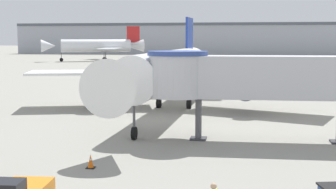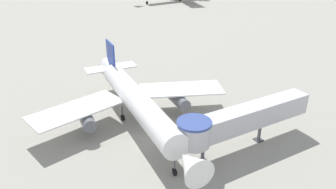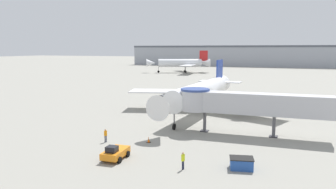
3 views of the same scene
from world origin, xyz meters
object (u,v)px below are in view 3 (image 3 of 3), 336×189
(main_airplane, at_px, (201,92))
(jet_bridge, at_px, (242,103))
(service_container_blue, at_px, (241,163))
(traffic_cone_apron_front, at_px, (112,153))
(ground_crew_marshaller, at_px, (106,135))
(pushback_tug_orange, at_px, (115,153))
(background_jet_red_tail, at_px, (181,63))
(ground_crew_wing_walker, at_px, (183,159))
(traffic_cone_near_nose, at_px, (149,140))

(main_airplane, bearing_deg, jet_bridge, -49.92)
(service_container_blue, xyz_separation_m, traffic_cone_apron_front, (-13.80, -1.21, -0.25))
(service_container_blue, relative_size, ground_crew_marshaller, 1.54)
(pushback_tug_orange, relative_size, background_jet_red_tail, 0.12)
(ground_crew_wing_walker, distance_m, background_jet_red_tail, 129.90)
(main_airplane, xyz_separation_m, ground_crew_marshaller, (-6.25, -21.64, -2.97))
(pushback_tug_orange, bearing_deg, service_container_blue, 5.03)
(pushback_tug_orange, height_order, ground_crew_wing_walker, ground_crew_wing_walker)
(traffic_cone_apron_front, relative_size, ground_crew_wing_walker, 0.38)
(background_jet_red_tail, bearing_deg, service_container_blue, -2.24)
(main_airplane, relative_size, background_jet_red_tail, 1.03)
(jet_bridge, bearing_deg, ground_crew_marshaller, -148.87)
(traffic_cone_near_nose, bearing_deg, ground_crew_wing_walker, -45.71)
(jet_bridge, height_order, ground_crew_marshaller, jet_bridge)
(traffic_cone_near_nose, xyz_separation_m, ground_crew_wing_walker, (6.97, -7.15, 0.66))
(main_airplane, bearing_deg, ground_crew_marshaller, -103.92)
(jet_bridge, xyz_separation_m, background_jet_red_tail, (-46.06, 107.14, 0.34))
(service_container_blue, bearing_deg, pushback_tug_orange, -170.84)
(pushback_tug_orange, height_order, service_container_blue, pushback_tug_orange)
(pushback_tug_orange, xyz_separation_m, traffic_cone_near_nose, (0.66, 6.99, -0.36))
(ground_crew_wing_walker, bearing_deg, ground_crew_marshaller, -99.14)
(traffic_cone_apron_front, bearing_deg, background_jet_red_tail, 105.78)
(pushback_tug_orange, relative_size, service_container_blue, 1.45)
(background_jet_red_tail, bearing_deg, traffic_cone_near_nose, -6.76)
(main_airplane, bearing_deg, traffic_cone_apron_front, -93.85)
(traffic_cone_near_nose, xyz_separation_m, ground_crew_marshaller, (-5.09, -1.84, 0.62))
(traffic_cone_apron_front, bearing_deg, pushback_tug_orange, -43.28)
(traffic_cone_apron_front, bearing_deg, jet_bridge, 50.86)
(service_container_blue, relative_size, traffic_cone_apron_front, 3.90)
(pushback_tug_orange, bearing_deg, main_airplane, 81.99)
(main_airplane, height_order, background_jet_red_tail, background_jet_red_tail)
(jet_bridge, distance_m, pushback_tug_orange, 19.05)
(jet_bridge, bearing_deg, background_jet_red_tail, 110.80)
(traffic_cone_apron_front, height_order, ground_crew_marshaller, ground_crew_marshaller)
(main_airplane, bearing_deg, background_jet_red_tail, 113.37)
(jet_bridge, distance_m, background_jet_red_tail, 116.62)
(ground_crew_marshaller, bearing_deg, pushback_tug_orange, 73.13)
(main_airplane, xyz_separation_m, service_container_blue, (11.07, -24.72, -3.39))
(pushback_tug_orange, relative_size, traffic_cone_apron_front, 5.67)
(pushback_tug_orange, relative_size, ground_crew_wing_walker, 2.15)
(traffic_cone_near_nose, xyz_separation_m, background_jet_red_tail, (-35.92, 115.41, 4.33))
(main_airplane, height_order, ground_crew_marshaller, main_airplane)
(traffic_cone_apron_front, bearing_deg, main_airplane, 83.98)
(traffic_cone_near_nose, relative_size, traffic_cone_apron_front, 1.13)
(pushback_tug_orange, bearing_deg, ground_crew_wing_walker, -5.31)
(main_airplane, xyz_separation_m, traffic_cone_apron_front, (-2.74, -25.93, -3.64))
(main_airplane, relative_size, ground_crew_wing_walker, 18.89)
(background_jet_red_tail, bearing_deg, ground_crew_wing_walker, -4.76)
(main_airplane, distance_m, jet_bridge, 14.62)
(jet_bridge, height_order, traffic_cone_near_nose, jet_bridge)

